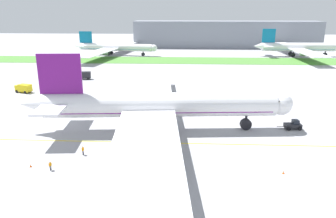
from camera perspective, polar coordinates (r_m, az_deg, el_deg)
ground_plane at (r=69.35m, az=-5.25°, el=-4.91°), size 600.00×600.00×0.00m
apron_taxi_line at (r=66.81m, az=-5.59°, el=-5.79°), size 280.00×0.36×0.01m
grass_median_strip at (r=174.21m, az=-0.19°, el=8.48°), size 320.00×24.00×0.10m
airliner_foreground at (r=71.02m, az=-2.10°, el=0.63°), size 59.15×95.71×17.04m
pushback_tug at (r=78.54m, az=20.95°, el=-2.60°), size 5.47×2.57×2.15m
ground_crew_wingwalker_port at (r=58.55m, az=-19.81°, el=-9.16°), size 0.40×0.51×1.60m
ground_crew_marshaller_front at (r=62.60m, az=-14.59°, el=-6.88°), size 0.34×0.59×1.70m
traffic_cone_near_nose at (r=57.64m, az=19.46°, el=-10.31°), size 0.36×0.36×0.58m
traffic_cone_port_wing at (r=61.24m, az=-22.80°, el=-9.04°), size 0.36×0.36×0.58m
service_truck_baggage_loader at (r=120.66m, az=-19.77°, el=4.33°), size 6.30×3.48×2.60m
service_truck_fuel_bowser at (r=115.33m, az=-23.85°, el=3.37°), size 5.60×3.83×2.71m
service_truck_catering_van at (r=129.90m, az=-14.39°, el=5.71°), size 5.24×2.90×2.94m
parked_airliner_far_centre at (r=196.52m, az=-9.38°, el=10.55°), size 50.58×83.14×13.42m
parked_airliner_far_right at (r=201.94m, az=21.50°, el=9.98°), size 49.03×78.09×15.39m
terminal_building at (r=237.84m, az=10.04°, el=12.68°), size 127.06×20.00×18.00m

